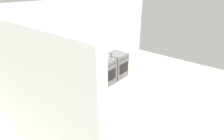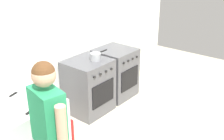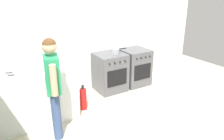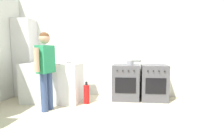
% 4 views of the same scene
% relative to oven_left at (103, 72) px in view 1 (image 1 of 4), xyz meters
% --- Properties ---
extents(ground_plane, '(8.00, 8.00, 0.00)m').
position_rel_oven_left_xyz_m(ground_plane, '(-0.35, -1.58, -0.43)').
color(ground_plane, beige).
extents(back_wall, '(6.00, 0.10, 2.60)m').
position_rel_oven_left_xyz_m(back_wall, '(-0.35, 0.37, 0.87)').
color(back_wall, silver).
rests_on(back_wall, ground).
extents(side_wall_left, '(0.10, 3.10, 2.60)m').
position_rel_oven_left_xyz_m(side_wall_left, '(-2.95, -1.18, 0.87)').
color(side_wall_left, silver).
rests_on(side_wall_left, ground).
extents(counter_unit, '(1.30, 0.70, 0.90)m').
position_rel_oven_left_xyz_m(counter_unit, '(-1.70, -0.38, 0.02)').
color(counter_unit, silver).
rests_on(counter_unit, ground).
extents(oven_left, '(0.64, 0.62, 0.85)m').
position_rel_oven_left_xyz_m(oven_left, '(0.00, 0.00, 0.00)').
color(oven_left, '#4C4C51').
rests_on(oven_left, ground).
extents(oven_right, '(0.61, 0.62, 0.85)m').
position_rel_oven_left_xyz_m(oven_right, '(0.68, -0.00, -0.00)').
color(oven_right, '#4C4C51').
rests_on(oven_right, ground).
extents(pot, '(0.34, 0.16, 0.11)m').
position_rel_oven_left_xyz_m(pot, '(0.10, -0.07, 0.48)').
color(pot, gray).
rests_on(pot, oven_left).
extents(knife_carving, '(0.33, 0.11, 0.01)m').
position_rel_oven_left_xyz_m(knife_carving, '(-1.28, -0.15, 0.48)').
color(knife_carving, silver).
rests_on(knife_carving, counter_unit).
extents(knife_chef, '(0.30, 0.13, 0.01)m').
position_rel_oven_left_xyz_m(knife_chef, '(-1.39, -0.59, 0.48)').
color(knife_chef, silver).
rests_on(knife_chef, counter_unit).
extents(knife_bread, '(0.33, 0.18, 0.01)m').
position_rel_oven_left_xyz_m(knife_bread, '(-2.14, -0.23, 0.48)').
color(knife_bread, silver).
rests_on(knife_bread, counter_unit).
extents(knife_utility, '(0.24, 0.13, 0.01)m').
position_rel_oven_left_xyz_m(knife_utility, '(-1.97, -0.42, 0.48)').
color(knife_utility, silver).
rests_on(knife_utility, counter_unit).
extents(person, '(0.27, 0.56, 1.55)m').
position_rel_oven_left_xyz_m(person, '(-1.54, -1.00, 0.49)').
color(person, '#384C7A').
rests_on(person, ground).
extents(fire_extinguisher, '(0.13, 0.13, 0.50)m').
position_rel_oven_left_xyz_m(fire_extinguisher, '(-0.87, -0.48, -0.21)').
color(fire_extinguisher, red).
rests_on(fire_extinguisher, ground).
extents(larder_cabinet, '(0.48, 0.44, 2.00)m').
position_rel_oven_left_xyz_m(larder_cabinet, '(-2.65, 0.10, 0.57)').
color(larder_cabinet, silver).
rests_on(larder_cabinet, ground).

